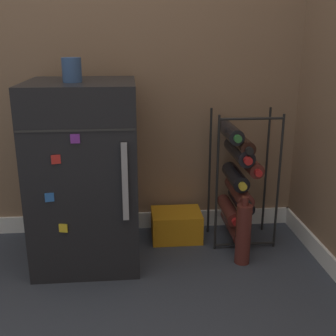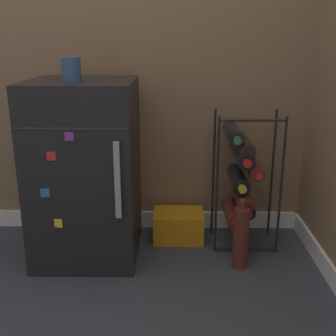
# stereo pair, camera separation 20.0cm
# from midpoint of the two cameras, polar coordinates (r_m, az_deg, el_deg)

# --- Properties ---
(ground_plane) EXTENTS (14.00, 14.00, 0.00)m
(ground_plane) POSITION_cam_midpoint_polar(r_m,az_deg,el_deg) (1.79, -2.51, -17.08)
(ground_plane) COLOR #333842
(mini_fridge) EXTENTS (0.47, 0.50, 0.83)m
(mini_fridge) POSITION_cam_midpoint_polar(r_m,az_deg,el_deg) (1.97, -8.24, -0.45)
(mini_fridge) COLOR black
(mini_fridge) RESTS_ON ground_plane
(wine_rack) EXTENTS (0.31, 0.33, 0.68)m
(wine_rack) POSITION_cam_midpoint_polar(r_m,az_deg,el_deg) (2.11, 12.48, -1.82)
(wine_rack) COLOR black
(wine_rack) RESTS_ON ground_plane
(soda_box) EXTENTS (0.26, 0.20, 0.15)m
(soda_box) POSITION_cam_midpoint_polar(r_m,az_deg,el_deg) (2.21, 4.03, -7.81)
(soda_box) COLOR orange
(soda_box) RESTS_ON ground_plane
(fridge_top_cup) EXTENTS (0.08, 0.08, 0.10)m
(fridge_top_cup) POSITION_cam_midpoint_polar(r_m,az_deg,el_deg) (1.84, -9.90, 13.04)
(fridge_top_cup) COLOR #335184
(fridge_top_cup) RESTS_ON mini_fridge
(loose_bottle_floor) EXTENTS (0.07, 0.07, 0.33)m
(loose_bottle_floor) POSITION_cam_midpoint_polar(r_m,az_deg,el_deg) (1.97, 12.76, -9.18)
(loose_bottle_floor) COLOR #56231E
(loose_bottle_floor) RESTS_ON ground_plane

